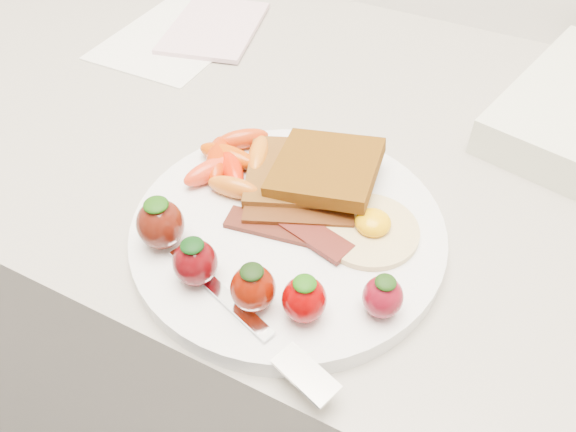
% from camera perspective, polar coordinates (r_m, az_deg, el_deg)
% --- Properties ---
extents(counter, '(2.00, 0.60, 0.90)m').
position_cam_1_polar(counter, '(0.95, 3.87, -13.88)').
color(counter, gray).
rests_on(counter, ground).
extents(plate, '(0.27, 0.27, 0.02)m').
position_cam_1_polar(plate, '(0.49, 0.00, -1.57)').
color(plate, white).
rests_on(plate, counter).
extents(toast_lower, '(0.12, 0.12, 0.01)m').
position_cam_1_polar(toast_lower, '(0.52, 1.04, 4.24)').
color(toast_lower, '#4C3313').
rests_on(toast_lower, plate).
extents(toast_upper, '(0.10, 0.10, 0.02)m').
position_cam_1_polar(toast_upper, '(0.50, 3.87, 4.87)').
color(toast_upper, '#3C2106').
rests_on(toast_upper, toast_lower).
extents(fried_egg, '(0.11, 0.11, 0.02)m').
position_cam_1_polar(fried_egg, '(0.48, 8.30, -1.23)').
color(fried_egg, '#F7ECCB').
rests_on(fried_egg, plate).
extents(bacon_strips, '(0.11, 0.07, 0.01)m').
position_cam_1_polar(bacon_strips, '(0.48, 0.55, -0.76)').
color(bacon_strips, black).
rests_on(bacon_strips, plate).
extents(baby_carrots, '(0.08, 0.11, 0.02)m').
position_cam_1_polar(baby_carrots, '(0.53, -5.83, 5.59)').
color(baby_carrots, '#C23F00').
rests_on(baby_carrots, plate).
extents(strawberries, '(0.22, 0.07, 0.05)m').
position_cam_1_polar(strawberries, '(0.43, -5.05, -5.05)').
color(strawberries, '#481108').
rests_on(strawberries, plate).
extents(fork, '(0.17, 0.07, 0.00)m').
position_cam_1_polar(fork, '(0.41, -3.27, -11.12)').
color(fork, white).
rests_on(fork, plate).
extents(paper_sheet, '(0.16, 0.21, 0.00)m').
position_cam_1_polar(paper_sheet, '(0.80, -11.29, 17.43)').
color(paper_sheet, white).
rests_on(paper_sheet, counter).
extents(notepad, '(0.15, 0.19, 0.01)m').
position_cam_1_polar(notepad, '(0.81, -7.48, 18.49)').
color(notepad, silver).
rests_on(notepad, paper_sheet).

